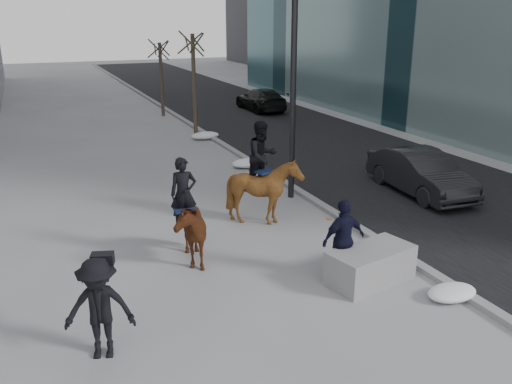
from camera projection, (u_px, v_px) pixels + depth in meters
name	position (u px, v px, depth m)	size (l,w,h in m)	color
ground	(277.00, 272.00, 11.89)	(120.00, 120.00, 0.00)	gray
road	(325.00, 146.00, 23.23)	(8.00, 90.00, 0.01)	black
curb	(239.00, 154.00, 21.72)	(0.25, 90.00, 0.12)	gray
planter	(370.00, 265.00, 11.40)	(1.86, 0.93, 0.74)	gray
car_near	(420.00, 172.00, 16.94)	(1.45, 4.15, 1.37)	black
car_far	(261.00, 99.00, 31.80)	(1.81, 4.44, 1.29)	black
tree_near	(194.00, 81.00, 24.09)	(1.20, 1.20, 5.11)	#362820
tree_far	(161.00, 76.00, 29.59)	(1.20, 1.20, 4.40)	#362C20
mounted_left	(186.00, 224.00, 12.20)	(1.03, 1.93, 2.40)	#4A1E0E
mounted_right	(264.00, 183.00, 14.42)	(1.83, 1.96, 2.77)	#45270D
feeder	(343.00, 239.00, 11.41)	(1.06, 0.89, 1.75)	black
camera_crew	(99.00, 308.00, 8.72)	(1.27, 0.95, 1.75)	black
lamppost	(293.00, 29.00, 15.35)	(0.25, 1.48, 9.09)	black
snow_piles	(252.00, 165.00, 19.74)	(1.29, 16.56, 0.33)	white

